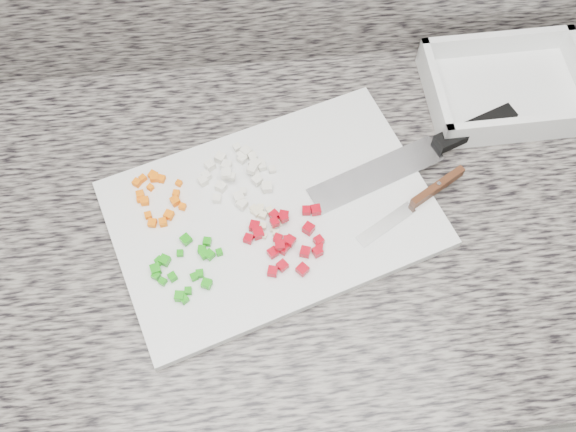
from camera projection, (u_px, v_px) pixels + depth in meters
The scene contains 11 objects.
cabinet at pixel (289, 322), 1.33m from camera, with size 3.92×0.62×0.86m, color beige.
countertop at pixel (289, 223), 0.94m from camera, with size 3.96×0.64×0.04m, color slate.
cutting_board at pixel (273, 214), 0.91m from camera, with size 0.44×0.30×0.01m, color silver.
carrot_pile at pixel (157, 196), 0.91m from camera, with size 0.08×0.09×0.01m.
onion_pile at pixel (238, 174), 0.93m from camera, with size 0.11×0.11×0.02m.
green_pepper_pile at pixel (186, 268), 0.86m from camera, with size 0.10×0.10×0.01m.
red_pepper_pile at pixel (287, 238), 0.88m from camera, with size 0.11×0.11×0.02m.
garlic_pile at pixel (262, 217), 0.90m from camera, with size 0.05×0.05×0.01m.
chef_knife at pixel (442, 144), 0.95m from camera, with size 0.33×0.16×0.02m.
paring_knife at pixel (425, 196), 0.91m from camera, with size 0.17×0.11×0.02m.
tray at pixel (507, 89), 1.00m from camera, with size 0.25×0.18×0.05m.
Camera 1 is at (-0.05, 1.01, 1.71)m, focal length 40.00 mm.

